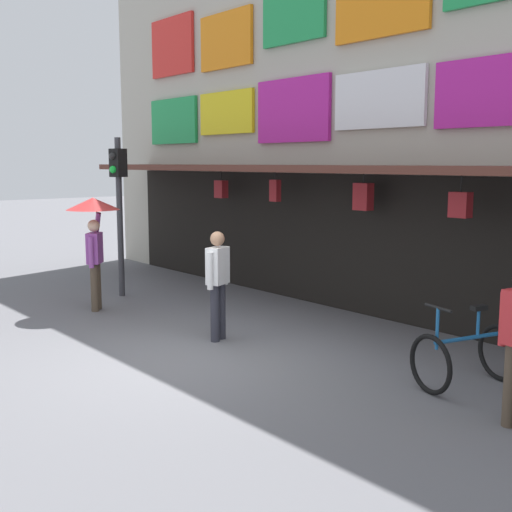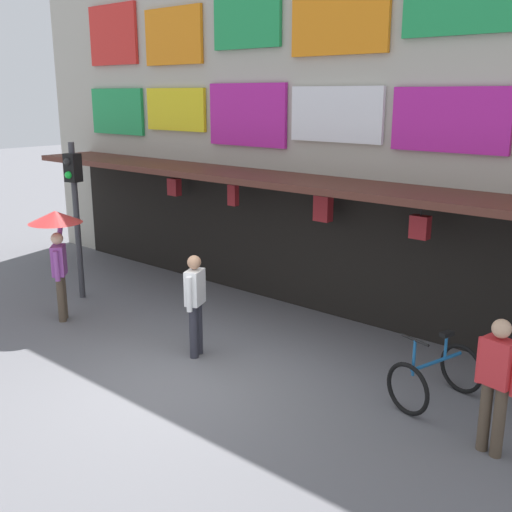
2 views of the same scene
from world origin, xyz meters
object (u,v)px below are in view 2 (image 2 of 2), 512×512
(pedestrian_in_purple, at_px, (195,300))
(pedestrian_in_green, at_px, (496,379))
(traffic_light_near, at_px, (75,196))
(bicycle_parked, at_px, (435,376))
(pedestrian_with_umbrella, at_px, (57,235))

(pedestrian_in_purple, distance_m, pedestrian_in_green, 4.66)
(traffic_light_near, distance_m, pedestrian_in_purple, 4.15)
(pedestrian_in_green, bearing_deg, pedestrian_in_purple, -176.06)
(traffic_light_near, relative_size, bicycle_parked, 2.45)
(bicycle_parked, distance_m, pedestrian_in_purple, 3.80)
(pedestrian_in_green, bearing_deg, traffic_light_near, 178.94)
(pedestrian_with_umbrella, relative_size, pedestrian_in_purple, 1.24)
(pedestrian_with_umbrella, distance_m, pedestrian_in_purple, 3.19)
(pedestrian_in_purple, bearing_deg, bicycle_parked, 16.04)
(bicycle_parked, bearing_deg, pedestrian_in_green, -34.83)
(traffic_light_near, relative_size, pedestrian_with_umbrella, 1.54)
(pedestrian_in_purple, bearing_deg, traffic_light_near, 173.07)
(traffic_light_near, bearing_deg, pedestrian_with_umbrella, -48.61)
(bicycle_parked, xyz_separation_m, pedestrian_with_umbrella, (-6.68, -1.55, 1.25))
(traffic_light_near, bearing_deg, pedestrian_in_green, -1.06)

